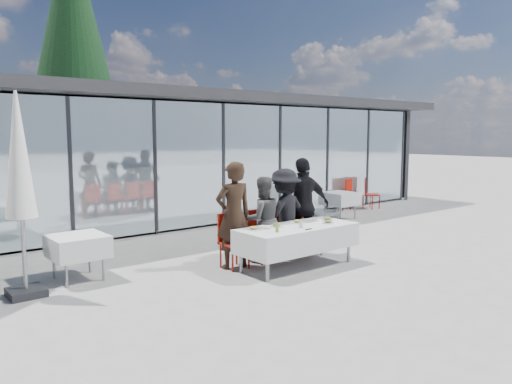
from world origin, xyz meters
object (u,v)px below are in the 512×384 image
Objects in this scene: diner_a at (234,215)px; plate_a at (254,228)px; diner_chair_b at (260,233)px; diner_d at (303,206)px; spare_table_right at (340,199)px; juice_bottle at (277,227)px; diner_chair_c at (282,229)px; spare_chair_b at (345,193)px; plate_b at (277,225)px; diner_b at (262,220)px; folded_eyeglasses at (309,229)px; diner_chair_d at (301,226)px; market_umbrella at (19,167)px; plate_extra at (328,222)px; spare_chair_a at (369,192)px; diner_c at (284,213)px; plate_c at (298,222)px; spare_table_left at (78,246)px; plate_d at (327,219)px; lounger at (314,208)px; diner_chair_a at (232,238)px; dining_table at (297,238)px; conifer_tree at (73,38)px.

diner_a is 0.51m from plate_a.
diner_d is at bearing -3.48° from diner_chair_b.
juice_bottle is at bearing -148.50° from spare_table_right.
diner_chair_c is 6.46m from spare_chair_b.
juice_bottle is 6.16m from spare_table_right.
diner_a reaches higher than plate_b.
folded_eyeglasses is at bearing 118.95° from diner_b.
diner_chair_b is 1.00× the size of diner_chair_d.
diner_chair_c is 0.33× the size of market_umbrella.
plate_extra is 0.24× the size of spare_chair_a.
spare_table_right is at bearing 35.95° from folded_eyeglasses.
diner_c is 12.34× the size of folded_eyeglasses.
diner_chair_c is 4.16× the size of plate_c.
diner_chair_d reaches higher than spare_table_left.
plate_d is 5.39m from market_umbrella.
plate_c is at bearing 71.29° from diner_c.
lounger is (5.00, 3.43, -0.52)m from plate_a.
spare_table_left is 9.50m from spare_chair_b.
plate_c and plate_d have the same top height.
plate_b is (0.57, -0.57, 0.24)m from diner_chair_a.
juice_bottle is at bearing -147.71° from spare_chair_b.
diner_chair_c is at bearing 41.53° from plate_b.
spare_table_right is (3.77, 2.35, -0.41)m from diner_d.
plate_b is at bearing 99.73° from diner_b.
plate_b is at bearing 151.73° from dining_table.
conifer_tree reaches higher than dining_table.
plate_a is 1.00× the size of plate_c.
spare_table_right is (4.59, 3.03, 0.02)m from dining_table.
plate_a is at bearing 165.59° from dining_table.
diner_chair_b is at bearing 98.79° from folded_eyeglasses.
diner_chair_d reaches higher than plate_extra.
plate_extra is at bearing -14.22° from plate_a.
plate_b is at bearing -149.96° from spare_table_right.
diner_d is at bearing -160.38° from diner_b.
plate_d is (0.06, -0.66, 0.24)m from diner_chair_d.
plate_a is (0.08, -0.47, -0.18)m from diner_a.
market_umbrella is (-3.33, 0.68, 0.96)m from diner_a.
diner_chair_b is 7.56m from spare_chair_a.
diner_chair_b is 1.06m from juice_bottle.
market_umbrella is at bearing 166.02° from plate_d.
plate_extra is at bearing 103.49° from diner_c.
spare_table_left is (-3.95, 1.88, -0.22)m from plate_extra.
market_umbrella is at bearing 162.17° from dining_table.
diner_chair_a is at bearing 140.49° from dining_table.
diner_c is 4.71m from market_umbrella.
plate_c is 7.37m from spare_chair_a.
diner_a is at bearing -11.52° from market_umbrella.
diner_chair_c is at bearing -143.17° from lounger.
lounger is at bearing 33.21° from diner_chair_b.
spare_table_right is 0.88× the size of spare_chair_b.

